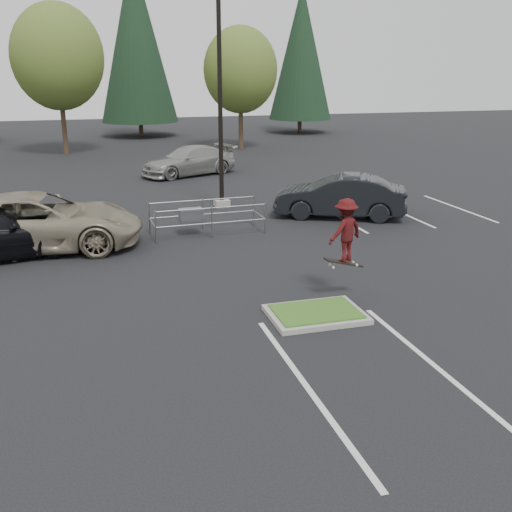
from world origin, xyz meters
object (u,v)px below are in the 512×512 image
object	(u,v)px
decid_b	(58,60)
cart_corral	(195,215)
car_far_silver	(190,161)
skateboarder	(345,231)
car_r_charc	(340,196)
decid_c	(240,73)
car_l_tan	(38,222)
conif_b	(136,39)
conif_c	(301,52)
light_pole	(220,95)

from	to	relation	value
decid_b	cart_corral	world-z (taller)	decid_b
car_far_silver	cart_corral	bearing A→B (deg)	-31.20
skateboarder	car_r_charc	world-z (taller)	skateboarder
decid_c	skateboarder	distance (m)	29.45
decid_b	car_l_tan	size ratio (longest dim) A/B	1.48
car_l_tan	conif_b	bearing A→B (deg)	-5.48
skateboarder	car_r_charc	bearing A→B (deg)	-136.51
conif_c	skateboarder	distance (m)	40.92
decid_c	conif_c	world-z (taller)	conif_c
conif_c	decid_b	bearing A→B (deg)	-155.86
car_l_tan	car_r_charc	xyz separation A→B (m)	(11.00, 1.32, -0.08)
light_pole	car_r_charc	bearing A→B (deg)	-37.29
conif_b	conif_c	world-z (taller)	conif_b
car_r_charc	cart_corral	bearing A→B (deg)	-55.74
car_l_tan	skateboarder	bearing A→B (deg)	-125.37
decid_c	car_r_charc	distance (m)	21.40
decid_c	car_l_tan	world-z (taller)	decid_c
conif_b	car_l_tan	distance (m)	34.22
skateboarder	car_l_tan	distance (m)	10.13
light_pole	conif_b	bearing A→B (deg)	91.01
car_l_tan	car_r_charc	distance (m)	11.08
decid_b	car_r_charc	bearing A→B (deg)	-64.03
conif_b	car_far_silver	bearing A→B (deg)	-88.24
conif_b	car_l_tan	xyz separation A→B (m)	(-6.50, -32.87, -6.94)
car_r_charc	car_far_silver	world-z (taller)	car_r_charc
decid_c	skateboarder	xyz separation A→B (m)	(-4.88, -28.83, -3.50)
decid_b	car_far_silver	xyz separation A→B (m)	(6.64, -10.41, -5.27)
decid_c	car_r_charc	xyz separation A→B (m)	(-1.49, -20.88, -4.43)
light_pole	car_far_silver	bearing A→B (deg)	89.10
car_r_charc	conif_c	bearing A→B (deg)	-172.38
conif_b	car_r_charc	size ratio (longest dim) A/B	2.90
decid_b	car_r_charc	size ratio (longest dim) A/B	1.93
conif_b	cart_corral	bearing A→B (deg)	-92.42
light_pole	conif_c	xyz separation A→B (m)	(13.50, 27.50, 2.29)
decid_c	car_l_tan	xyz separation A→B (m)	(-12.49, -22.20, -4.35)
conif_b	car_far_silver	distance (m)	21.58
decid_b	car_far_silver	size ratio (longest dim) A/B	1.82
car_far_silver	skateboarder	bearing A→B (deg)	-20.40
skateboarder	car_far_silver	world-z (taller)	skateboarder
conif_c	cart_corral	xyz separation A→B (m)	(-15.38, -31.52, -6.15)
light_pole	skateboarder	size ratio (longest dim) A/B	5.67
car_r_charc	light_pole	bearing A→B (deg)	-102.40
skateboarder	light_pole	bearing A→B (deg)	-110.25
light_pole	car_l_tan	size ratio (longest dim) A/B	1.56
conif_b	skateboarder	size ratio (longest dim) A/B	8.12
light_pole	car_l_tan	xyz separation A→B (m)	(-7.00, -4.37, -3.66)
decid_b	conif_c	distance (m)	21.94
light_pole	car_far_silver	distance (m)	8.97
light_pole	conif_b	xyz separation A→B (m)	(-0.50, 28.50, 3.29)
decid_b	cart_corral	bearing A→B (deg)	-78.39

